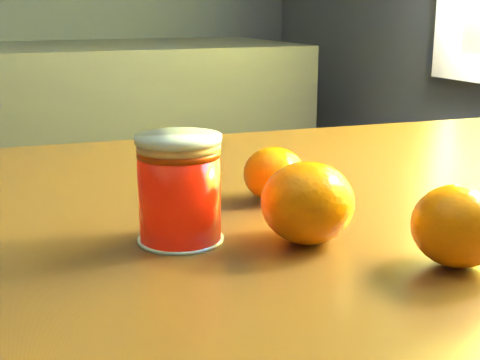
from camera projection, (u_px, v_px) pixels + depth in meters
name	position (u px, v px, depth m)	size (l,w,h in m)	color
table	(283.00, 307.00, 0.67)	(1.15, 0.84, 0.82)	brown
juice_glass	(180.00, 189.00, 0.55)	(0.07, 0.07, 0.09)	red
orange_front	(308.00, 203.00, 0.55)	(0.08, 0.08, 0.07)	orange
orange_back	(274.00, 174.00, 0.67)	(0.06, 0.06, 0.05)	orange
orange_extra	(459.00, 226.00, 0.50)	(0.07, 0.07, 0.06)	orange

